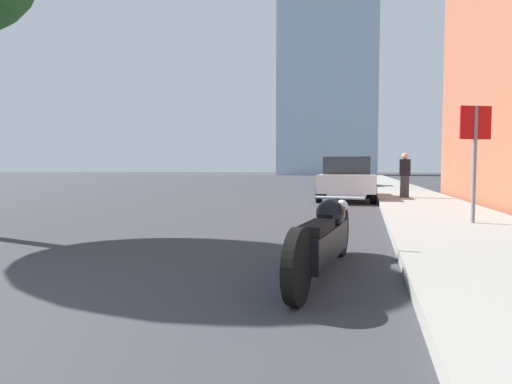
{
  "coord_description": "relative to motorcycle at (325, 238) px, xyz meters",
  "views": [
    {
      "loc": [
        3.15,
        -0.8,
        1.11
      ],
      "look_at": [
        1.29,
        5.89,
        0.74
      ],
      "focal_mm": 28.0,
      "sensor_mm": 36.0,
      "label": 1
    }
  ],
  "objects": [
    {
      "name": "distant_tower",
      "position": [
        -8.34,
        93.95,
        37.9
      ],
      "size": [
        21.81,
        21.81,
        76.58
      ],
      "color": "#9EB7CC",
      "rests_on": "ground_plane"
    },
    {
      "name": "parked_car_blue",
      "position": [
        -0.33,
        22.0,
        0.46
      ],
      "size": [
        1.85,
        4.08,
        1.73
      ],
      "rotation": [
        0.0,
        0.0,
        0.01
      ],
      "color": "#1E3899",
      "rests_on": "ground_plane"
    },
    {
      "name": "stop_sign",
      "position": [
        2.31,
        3.79,
        1.21
      ],
      "size": [
        0.57,
        0.26,
        2.13
      ],
      "color": "slate",
      "rests_on": "sidewalk"
    },
    {
      "name": "motorcycle",
      "position": [
        0.0,
        0.0,
        0.0
      ],
      "size": [
        0.62,
        2.7,
        0.79
      ],
      "rotation": [
        0.0,
        0.0,
        -0.11
      ],
      "color": "black",
      "rests_on": "ground_plane"
    },
    {
      "name": "sidewalk",
      "position": [
        2.1,
        36.52,
        -0.32
      ],
      "size": [
        2.6,
        240.0,
        0.15
      ],
      "color": "gray",
      "rests_on": "ground_plane"
    },
    {
      "name": "pedestrian",
      "position": [
        1.72,
        10.78,
        0.56
      ],
      "size": [
        0.36,
        0.22,
        1.58
      ],
      "color": "#38383D",
      "rests_on": "sidewalk"
    },
    {
      "name": "parked_car_white",
      "position": [
        -0.31,
        10.9,
        0.42
      ],
      "size": [
        2.14,
        4.58,
        1.59
      ],
      "rotation": [
        0.0,
        0.0,
        0.04
      ],
      "color": "silver",
      "rests_on": "ground_plane"
    }
  ]
}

